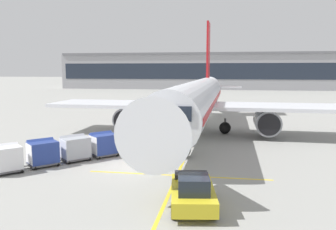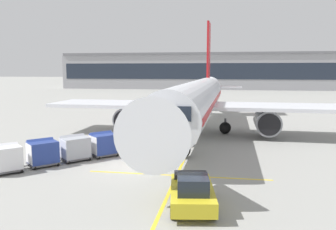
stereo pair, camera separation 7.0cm
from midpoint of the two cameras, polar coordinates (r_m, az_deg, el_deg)
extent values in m
plane|color=gray|center=(24.74, -6.37, -8.54)|extent=(600.00, 600.00, 0.00)
cylinder|color=silver|center=(35.62, 4.60, 2.43)|extent=(4.84, 31.46, 4.04)
cube|color=red|center=(35.62, 4.60, 2.43)|extent=(4.85, 30.21, 0.48)
cone|color=silver|center=(18.24, -1.29, -2.40)|extent=(3.94, 4.13, 3.84)
cone|color=silver|center=(54.40, 6.71, 4.47)|extent=(3.60, 6.55, 3.43)
cube|color=silver|center=(38.19, -7.71, 1.82)|extent=(15.06, 6.65, 0.36)
cylinder|color=#93969E|center=(37.46, -6.48, -0.48)|extent=(2.61, 4.14, 2.50)
cylinder|color=black|center=(35.49, -7.47, -0.94)|extent=(2.13, 0.17, 2.13)
cube|color=silver|center=(36.55, 17.70, 1.27)|extent=(15.06, 6.65, 0.36)
cylinder|color=#93969E|center=(35.99, 16.12, -1.05)|extent=(2.61, 4.14, 2.50)
cylinder|color=black|center=(33.94, 16.45, -1.57)|extent=(2.13, 0.17, 2.13)
cube|color=red|center=(52.77, 6.67, 10.04)|extent=(0.38, 3.77, 9.41)
cube|color=silver|center=(52.46, 6.57, 4.69)|extent=(10.19, 2.77, 0.20)
cube|color=#1E2633|center=(20.90, 0.30, 0.55)|extent=(2.87, 1.89, 0.89)
cylinder|color=#47474C|center=(26.75, 2.40, -4.74)|extent=(0.22, 0.22, 1.03)
sphere|color=black|center=(26.86, 2.39, -5.81)|extent=(1.26, 1.26, 1.26)
cylinder|color=#47474C|center=(37.90, 0.25, -1.10)|extent=(0.22, 0.22, 1.03)
sphere|color=black|center=(37.98, 0.25, -1.87)|extent=(1.26, 1.26, 1.26)
cylinder|color=#47474C|center=(37.30, 9.44, -1.34)|extent=(0.22, 0.22, 1.03)
sphere|color=black|center=(37.38, 9.42, -2.12)|extent=(1.26, 1.26, 1.26)
cube|color=silver|center=(29.48, -5.17, -4.90)|extent=(3.62, 3.42, 0.44)
cube|color=black|center=(29.29, -7.14, -3.87)|extent=(0.82, 0.82, 0.70)
cylinder|color=#333338|center=(29.56, -5.94, -3.64)|extent=(0.08, 0.08, 0.80)
cube|color=silver|center=(29.73, -3.22, -2.09)|extent=(4.19, 3.76, 2.44)
cube|color=black|center=(29.71, -3.22, -1.92)|extent=(3.99, 3.56, 2.28)
cube|color=#333338|center=(29.32, -2.82, -1.98)|extent=(3.60, 3.08, 2.46)
cube|color=#333338|center=(30.09, -3.62, -1.74)|extent=(3.60, 3.08, 2.46)
cylinder|color=black|center=(29.42, -2.44, -5.33)|extent=(0.56, 0.52, 0.56)
cylinder|color=black|center=(30.69, -3.77, -4.81)|extent=(0.56, 0.52, 0.56)
cylinder|color=black|center=(28.38, -6.67, -5.86)|extent=(0.56, 0.52, 0.56)
cylinder|color=black|center=(29.69, -7.86, -5.28)|extent=(0.56, 0.52, 0.56)
cube|color=#515156|center=(27.86, -10.64, -6.34)|extent=(2.54, 2.55, 0.12)
cylinder|color=#4C4C51|center=(27.31, -13.19, -6.72)|extent=(0.53, 0.56, 0.07)
cube|color=navy|center=(27.68, -10.68, -4.71)|extent=(2.40, 2.41, 1.50)
cube|color=navy|center=(27.94, -11.09, -3.51)|extent=(1.87, 1.91, 0.74)
cube|color=silver|center=(27.27, -12.50, -4.94)|extent=(1.06, 1.01, 1.38)
sphere|color=black|center=(28.14, -12.73, -6.38)|extent=(0.30, 0.30, 0.30)
sphere|color=black|center=(26.94, -11.51, -6.97)|extent=(0.30, 0.30, 0.30)
sphere|color=black|center=(28.81, -9.82, -5.98)|extent=(0.30, 0.30, 0.30)
sphere|color=black|center=(27.65, -8.51, -6.53)|extent=(0.30, 0.30, 0.30)
cube|color=#515156|center=(27.05, -15.17, -6.90)|extent=(2.54, 2.55, 0.12)
cylinder|color=#4C4C51|center=(26.59, -17.88, -7.27)|extent=(0.53, 0.56, 0.07)
cube|color=#9EA3AD|center=(26.86, -15.23, -5.22)|extent=(2.40, 2.41, 1.50)
cube|color=#9EA3AD|center=(27.13, -15.60, -3.98)|extent=(1.87, 1.91, 0.74)
cube|color=silver|center=(26.53, -17.17, -5.45)|extent=(1.06, 1.01, 1.38)
sphere|color=black|center=(27.41, -17.27, -6.92)|extent=(0.30, 0.30, 0.30)
sphere|color=black|center=(26.17, -16.23, -7.56)|extent=(0.30, 0.30, 0.30)
sphere|color=black|center=(27.97, -14.17, -6.52)|extent=(0.30, 0.30, 0.30)
sphere|color=black|center=(26.76, -13.01, -7.12)|extent=(0.30, 0.30, 0.30)
cube|color=#515156|center=(26.25, -20.10, -7.54)|extent=(2.54, 2.55, 0.12)
cylinder|color=#4C4C51|center=(25.91, -22.97, -7.90)|extent=(0.53, 0.56, 0.07)
cube|color=navy|center=(26.05, -20.18, -5.82)|extent=(2.40, 2.41, 1.50)
cube|color=navy|center=(26.33, -20.50, -4.52)|extent=(1.87, 1.91, 0.74)
cube|color=silver|center=(25.80, -22.23, -6.04)|extent=(1.06, 1.01, 1.38)
sphere|color=black|center=(26.69, -22.18, -7.53)|extent=(0.30, 0.30, 0.30)
sphere|color=black|center=(25.42, -21.37, -8.23)|extent=(0.30, 0.30, 0.30)
sphere|color=black|center=(27.12, -18.90, -7.14)|extent=(0.30, 0.30, 0.30)
sphere|color=black|center=(25.87, -17.93, -7.80)|extent=(0.30, 0.30, 0.30)
cube|color=#515156|center=(25.50, -25.42, -8.25)|extent=(2.54, 2.55, 0.12)
cube|color=silver|center=(25.30, -25.52, -6.48)|extent=(2.40, 2.41, 1.50)
cube|color=silver|center=(25.58, -25.78, -5.14)|extent=(1.87, 1.91, 0.74)
sphere|color=black|center=(26.32, -24.00, -7.83)|extent=(0.30, 0.30, 0.30)
sphere|color=black|center=(25.04, -23.27, -8.56)|extent=(0.30, 0.30, 0.30)
cube|color=gold|center=(17.55, 4.00, -12.98)|extent=(2.70, 4.65, 0.70)
cube|color=#1E2633|center=(16.57, 4.16, -11.48)|extent=(1.67, 1.73, 0.80)
cube|color=#28282D|center=(18.95, 3.76, -9.90)|extent=(1.90, 1.21, 0.24)
cylinder|color=black|center=(18.99, 6.63, -12.35)|extent=(0.38, 0.79, 0.76)
cylinder|color=black|center=(18.91, 0.92, -12.39)|extent=(0.38, 0.79, 0.76)
cylinder|color=black|center=(16.47, 7.58, -15.57)|extent=(0.38, 0.79, 0.76)
cylinder|color=black|center=(16.37, 0.89, -15.65)|extent=(0.38, 0.79, 0.76)
cylinder|color=black|center=(26.01, -5.26, -6.74)|extent=(0.15, 0.15, 0.86)
cylinder|color=black|center=(26.04, -5.65, -6.73)|extent=(0.15, 0.15, 0.86)
cube|color=orange|center=(25.86, -5.47, -5.19)|extent=(0.40, 0.27, 0.58)
cube|color=white|center=(25.74, -5.52, -5.25)|extent=(0.34, 0.04, 0.08)
sphere|color=beige|center=(25.77, -5.48, -4.30)|extent=(0.21, 0.21, 0.21)
sphere|color=yellow|center=(25.76, -5.49, -4.14)|extent=(0.23, 0.23, 0.23)
cylinder|color=orange|center=(25.83, -4.94, -5.30)|extent=(0.09, 0.09, 0.56)
cylinder|color=orange|center=(25.91, -6.00, -5.28)|extent=(0.09, 0.09, 0.56)
cylinder|color=#514C42|center=(27.74, -5.37, -5.83)|extent=(0.15, 0.15, 0.86)
cylinder|color=#514C42|center=(27.87, -5.63, -5.78)|extent=(0.15, 0.15, 0.86)
cube|color=orange|center=(27.65, -5.52, -4.35)|extent=(0.45, 0.40, 0.58)
cube|color=white|center=(27.56, -5.71, -4.39)|extent=(0.30, 0.18, 0.08)
sphere|color=#9E7051|center=(27.57, -5.53, -3.52)|extent=(0.21, 0.21, 0.21)
sphere|color=yellow|center=(27.55, -5.53, -3.38)|extent=(0.23, 0.23, 0.23)
cylinder|color=orange|center=(27.49, -5.17, -4.52)|extent=(0.09, 0.09, 0.56)
cylinder|color=orange|center=(27.83, -5.87, -4.38)|extent=(0.09, 0.09, 0.56)
cube|color=black|center=(33.45, -8.52, -4.29)|extent=(0.62, 0.62, 0.05)
cone|color=orange|center=(33.38, -8.53, -3.70)|extent=(0.50, 0.50, 0.66)
cylinder|color=white|center=(33.38, -8.54, -3.64)|extent=(0.27, 0.27, 0.08)
cube|color=black|center=(36.32, -6.77, -3.32)|extent=(0.59, 0.59, 0.05)
cone|color=orange|center=(36.26, -6.78, -2.80)|extent=(0.47, 0.47, 0.62)
cylinder|color=white|center=(36.26, -6.78, -2.75)|extent=(0.26, 0.26, 0.07)
cube|color=black|center=(37.39, -6.23, -3.00)|extent=(0.71, 0.71, 0.05)
cone|color=orange|center=(37.32, -6.24, -2.40)|extent=(0.56, 0.56, 0.74)
cylinder|color=white|center=(37.32, -6.24, -2.35)|extent=(0.31, 0.31, 0.09)
cube|color=yellow|center=(36.14, 4.44, -3.38)|extent=(0.20, 110.00, 0.01)
cube|color=yellow|center=(22.59, 1.60, -10.05)|extent=(12.00, 0.20, 0.01)
cube|color=#939399|center=(127.55, 5.23, 7.15)|extent=(100.09, 16.29, 12.19)
cube|color=#1E2633|center=(119.37, 4.96, 7.28)|extent=(97.08, 0.10, 5.49)
cube|color=slate|center=(126.05, 5.21, 10.08)|extent=(99.08, 13.85, 0.70)
camera|label=1|loc=(0.04, -90.07, -0.01)|focal=36.57mm
camera|label=2|loc=(0.04, 89.93, 0.01)|focal=36.57mm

